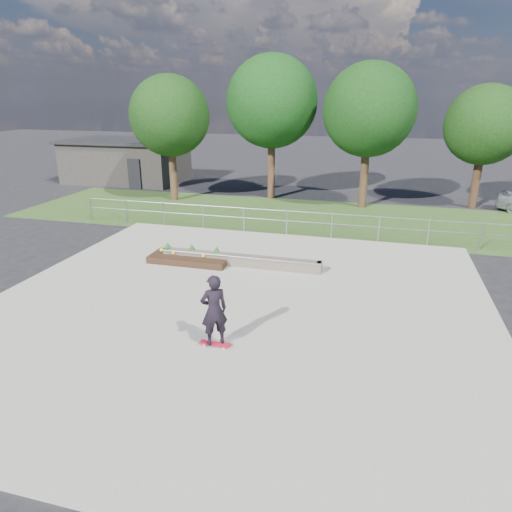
{
  "coord_description": "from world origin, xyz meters",
  "views": [
    {
      "loc": [
        3.82,
        -11.88,
        6.02
      ],
      "look_at": [
        0.2,
        1.5,
        1.1
      ],
      "focal_mm": 32.0,
      "sensor_mm": 36.0,
      "label": 1
    }
  ],
  "objects": [
    {
      "name": "grass_verge",
      "position": [
        0.0,
        11.0,
        0.01
      ],
      "size": [
        30.0,
        8.0,
        0.02
      ],
      "primitive_type": "cube",
      "color": "#2A451B",
      "rests_on": "ground"
    },
    {
      "name": "skateboarder",
      "position": [
        0.21,
        -2.47,
        1.05
      ],
      "size": [
        0.8,
        0.74,
        1.92
      ],
      "color": "silver",
      "rests_on": "concrete_slab"
    },
    {
      "name": "planter_bed",
      "position": [
        -2.81,
        3.09,
        0.24
      ],
      "size": [
        3.0,
        1.2,
        0.61
      ],
      "color": "black",
      "rests_on": "concrete_slab"
    },
    {
      "name": "tree_far_right",
      "position": [
        9.0,
        15.5,
        4.48
      ],
      "size": [
        4.2,
        4.2,
        6.6
      ],
      "color": "black",
      "rests_on": "ground"
    },
    {
      "name": "tree_mid_right",
      "position": [
        3.0,
        14.0,
        5.23
      ],
      "size": [
        4.9,
        4.9,
        7.7
      ],
      "color": "#322114",
      "rests_on": "ground"
    },
    {
      "name": "tree_far_left",
      "position": [
        -8.0,
        13.0,
        4.85
      ],
      "size": [
        4.55,
        4.55,
        7.15
      ],
      "color": "#372316",
      "rests_on": "ground"
    },
    {
      "name": "grind_ledge",
      "position": [
        -0.86,
        3.17,
        0.26
      ],
      "size": [
        6.0,
        0.44,
        0.43
      ],
      "color": "brown",
      "rests_on": "concrete_slab"
    },
    {
      "name": "building",
      "position": [
        -14.0,
        18.0,
        1.51
      ],
      "size": [
        8.4,
        5.4,
        3.0
      ],
      "color": "#292724",
      "rests_on": "ground"
    },
    {
      "name": "ground",
      "position": [
        0.0,
        0.0,
        0.0
      ],
      "size": [
        120.0,
        120.0,
        0.0
      ],
      "primitive_type": "plane",
      "color": "black",
      "rests_on": "ground"
    },
    {
      "name": "concrete_slab",
      "position": [
        0.0,
        0.0,
        0.03
      ],
      "size": [
        15.0,
        15.0,
        0.06
      ],
      "primitive_type": "cube",
      "color": "gray",
      "rests_on": "ground"
    },
    {
      "name": "tree_mid_left",
      "position": [
        -2.5,
        15.0,
        5.61
      ],
      "size": [
        5.25,
        5.25,
        8.25
      ],
      "color": "#382216",
      "rests_on": "ground"
    },
    {
      "name": "fence",
      "position": [
        0.0,
        7.5,
        0.77
      ],
      "size": [
        20.06,
        0.06,
        1.2
      ],
      "color": "#95989D",
      "rests_on": "ground"
    }
  ]
}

